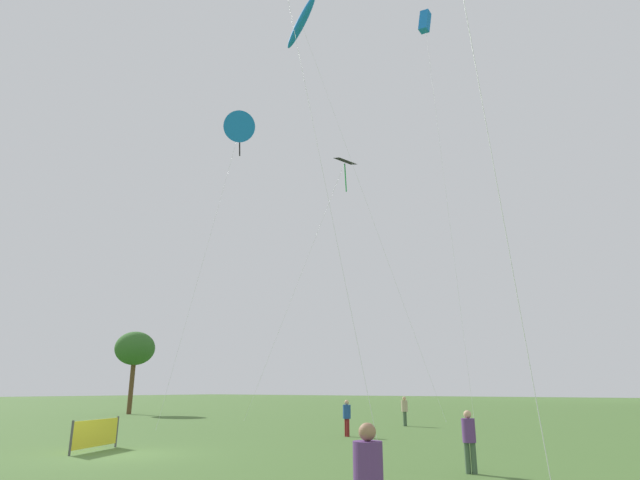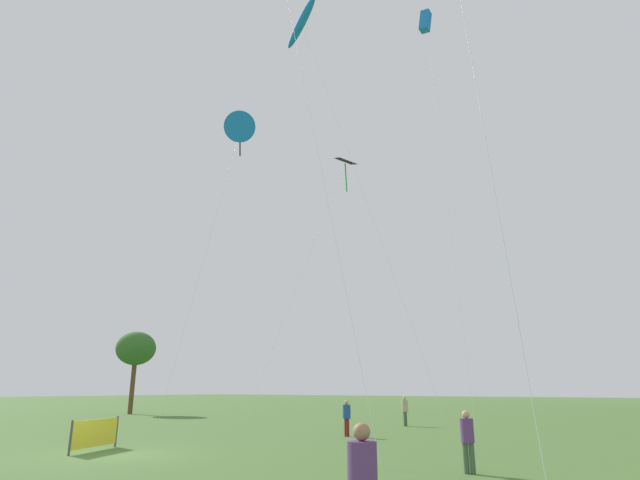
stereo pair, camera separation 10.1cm
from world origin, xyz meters
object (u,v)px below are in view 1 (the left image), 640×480
(kite_flying_3, at_px, (240,128))
(event_banner, at_px, (96,433))
(kite_flying_1, at_px, (425,22))
(person_standing_2, at_px, (405,409))
(kite_flying_4, at_px, (301,23))
(person_standing_0, at_px, (347,415))
(park_tree_0, at_px, (135,349))
(person_standing_1, at_px, (469,437))
(kite_flying_2, at_px, (345,164))

(kite_flying_3, distance_m, event_banner, 25.32)
(kite_flying_1, height_order, kite_flying_3, kite_flying_1)
(person_standing_2, xyz_separation_m, event_banner, (-3.59, -18.42, -0.38))
(kite_flying_1, xyz_separation_m, kite_flying_4, (-7.51, -7.69, -1.70))
(person_standing_0, xyz_separation_m, park_tree_0, (-27.83, 8.07, 4.73))
(park_tree_0, bearing_deg, event_banner, -38.21)
(kite_flying_3, bearing_deg, person_standing_0, -16.08)
(person_standing_1, relative_size, person_standing_2, 0.94)
(person_standing_0, xyz_separation_m, kite_flying_2, (-6.98, 11.45, 19.11))
(person_standing_2, distance_m, kite_flying_4, 30.64)
(person_standing_2, height_order, park_tree_0, park_tree_0)
(person_standing_2, relative_size, event_banner, 0.66)
(kite_flying_4, bearing_deg, person_standing_0, -38.90)
(person_standing_2, height_order, event_banner, person_standing_2)
(person_standing_2, bearing_deg, park_tree_0, 83.83)
(kite_flying_1, xyz_separation_m, park_tree_0, (-27.61, -5.86, -26.81))
(person_standing_2, bearing_deg, person_standing_1, -155.03)
(kite_flying_2, relative_size, kite_flying_3, 0.93)
(person_standing_0, relative_size, kite_flying_1, 0.05)
(kite_flying_2, relative_size, park_tree_0, 2.87)
(person_standing_0, distance_m, kite_flying_1, 34.48)
(kite_flying_3, height_order, kite_flying_4, kite_flying_4)
(park_tree_0, xyz_separation_m, event_banner, (23.39, -18.41, -5.08))
(person_standing_2, height_order, kite_flying_2, kite_flying_2)
(person_standing_2, bearing_deg, event_banner, 162.79)
(event_banner, bearing_deg, kite_flying_4, 101.23)
(person_standing_0, xyz_separation_m, kite_flying_3, (-11.02, 3.17, 20.03))
(kite_flying_3, height_order, park_tree_0, kite_flying_3)
(kite_flying_4, relative_size, park_tree_0, 4.44)
(kite_flying_3, relative_size, event_banner, 8.53)
(kite_flying_3, bearing_deg, person_standing_2, 25.73)
(kite_flying_1, height_order, kite_flying_4, kite_flying_1)
(person_standing_1, bearing_deg, person_standing_2, 104.85)
(kite_flying_1, bearing_deg, kite_flying_4, -134.34)
(park_tree_0, bearing_deg, kite_flying_2, 9.20)
(person_standing_2, height_order, kite_flying_4, kite_flying_4)
(kite_flying_2, bearing_deg, park_tree_0, -170.80)
(event_banner, bearing_deg, person_standing_0, 66.77)
(person_standing_2, bearing_deg, kite_flying_4, 98.73)
(kite_flying_4, xyz_separation_m, park_tree_0, (-20.10, 1.83, -25.11))
(person_standing_2, distance_m, event_banner, 18.77)
(kite_flying_3, bearing_deg, person_standing_1, -28.85)
(park_tree_0, bearing_deg, kite_flying_4, -5.20)
(kite_flying_1, xyz_separation_m, kite_flying_2, (-6.76, -2.48, -12.43))
(kite_flying_1, xyz_separation_m, event_banner, (-4.22, -24.27, -31.89))
(person_standing_0, relative_size, person_standing_2, 0.96)
(person_standing_0, distance_m, event_banner, 11.26)
(kite_flying_1, bearing_deg, kite_flying_3, -135.10)
(person_standing_1, height_order, person_standing_2, person_standing_2)
(person_standing_1, relative_size, kite_flying_3, 0.07)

